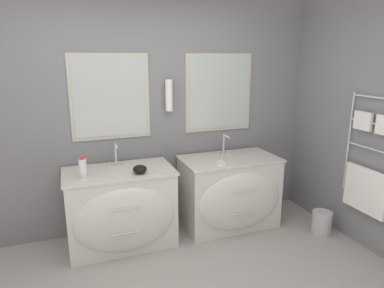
# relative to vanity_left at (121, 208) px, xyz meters

# --- Properties ---
(wall_back) EXTENTS (5.72, 0.16, 2.60)m
(wall_back) POSITION_rel_vanity_left_xyz_m (0.28, 0.40, 0.90)
(wall_back) COLOR slate
(wall_back) RESTS_ON ground_plane
(wall_right) EXTENTS (0.13, 3.54, 2.60)m
(wall_right) POSITION_rel_vanity_left_xyz_m (2.36, -0.57, 0.88)
(wall_right) COLOR slate
(wall_right) RESTS_ON ground_plane
(vanity_left) EXTENTS (1.09, 0.68, 0.81)m
(vanity_left) POSITION_rel_vanity_left_xyz_m (0.00, 0.00, 0.00)
(vanity_left) COLOR silver
(vanity_left) RESTS_ON ground_plane
(vanity_right) EXTENTS (1.09, 0.68, 0.81)m
(vanity_right) POSITION_rel_vanity_left_xyz_m (1.23, 0.00, 0.00)
(vanity_right) COLOR silver
(vanity_right) RESTS_ON ground_plane
(faucet_left) EXTENTS (0.17, 0.15, 0.24)m
(faucet_left) POSITION_rel_vanity_left_xyz_m (0.00, 0.18, 0.52)
(faucet_left) COLOR silver
(faucet_left) RESTS_ON vanity_left
(faucet_right) EXTENTS (0.17, 0.15, 0.24)m
(faucet_right) POSITION_rel_vanity_left_xyz_m (1.23, 0.18, 0.52)
(faucet_right) COLOR silver
(faucet_right) RESTS_ON vanity_right
(toiletry_bottle) EXTENTS (0.07, 0.07, 0.21)m
(toiletry_bottle) POSITION_rel_vanity_left_xyz_m (-0.34, -0.06, 0.49)
(toiletry_bottle) COLOR silver
(toiletry_bottle) RESTS_ON vanity_left
(amenity_bowl) EXTENTS (0.14, 0.14, 0.08)m
(amenity_bowl) POSITION_rel_vanity_left_xyz_m (0.18, -0.12, 0.44)
(amenity_bowl) COLOR black
(amenity_bowl) RESTS_ON vanity_left
(soap_dish) EXTENTS (0.08, 0.06, 0.04)m
(soap_dish) POSITION_rel_vanity_left_xyz_m (1.04, -0.14, 0.41)
(soap_dish) COLOR white
(soap_dish) RESTS_ON vanity_right
(waste_bin) EXTENTS (0.22, 0.22, 0.26)m
(waste_bin) POSITION_rel_vanity_left_xyz_m (2.10, -0.53, -0.28)
(waste_bin) COLOR #B7B7BC
(waste_bin) RESTS_ON ground_plane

